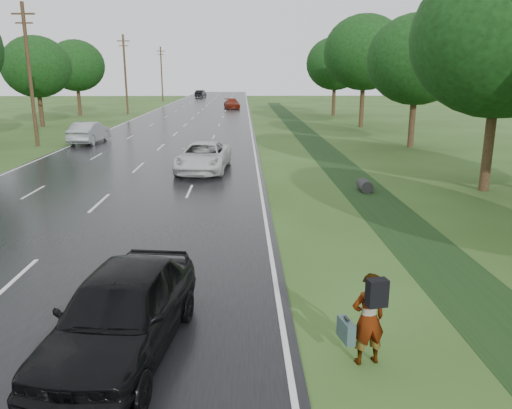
{
  "coord_description": "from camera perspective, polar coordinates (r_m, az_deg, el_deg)",
  "views": [
    {
      "loc": [
        5.94,
        -12.07,
        5.22
      ],
      "look_at": [
        6.33,
        2.78,
        1.3
      ],
      "focal_mm": 35.0,
      "sensor_mm": 36.0,
      "label": 1
    }
  ],
  "objects": [
    {
      "name": "utility_pole_distant",
      "position": [
        98.25,
        -10.74,
        14.51
      ],
      "size": [
        1.6,
        0.26,
        10.0
      ],
      "color": "#322114",
      "rests_on": "ground"
    },
    {
      "name": "tree_east_b",
      "position": [
        24.73,
        26.23,
        16.72
      ],
      "size": [
        7.6,
        7.6,
        10.11
      ],
      "color": "#322114",
      "rests_on": "ground"
    },
    {
      "name": "pedestrian",
      "position": [
        9.5,
        12.62,
        -12.52
      ],
      "size": [
        0.89,
        0.67,
        1.78
      ],
      "rotation": [
        0.0,
        0.0,
        3.35
      ],
      "color": "#A5998C",
      "rests_on": "ground"
    },
    {
      "name": "tree_west_d",
      "position": [
        54.9,
        -23.82,
        14.2
      ],
      "size": [
        6.6,
        6.6,
        8.8
      ],
      "color": "#322114",
      "rests_on": "ground"
    },
    {
      "name": "tree_west_f",
      "position": [
        68.3,
        -19.88,
        14.7
      ],
      "size": [
        7.0,
        7.0,
        9.29
      ],
      "color": "#322114",
      "rests_on": "ground"
    },
    {
      "name": "center_line",
      "position": [
        57.61,
        -7.54,
        9.5
      ],
      "size": [
        0.12,
        180.0,
        0.01
      ],
      "primitive_type": "cube",
      "color": "silver",
      "rests_on": "road"
    },
    {
      "name": "far_car_red",
      "position": [
        77.21,
        -2.78,
        11.45
      ],
      "size": [
        2.74,
        5.28,
        1.46
      ],
      "primitive_type": "imported",
      "rotation": [
        0.0,
        0.0,
        0.14
      ],
      "color": "maroon",
      "rests_on": "road"
    },
    {
      "name": "utility_pole_mid",
      "position": [
        40.04,
        -24.45,
        13.47
      ],
      "size": [
        1.6,
        0.26,
        10.0
      ],
      "color": "#322114",
      "rests_on": "ground"
    },
    {
      "name": "white_pickup",
      "position": [
        27.4,
        -6.04,
        5.43
      ],
      "size": [
        3.04,
        5.75,
        1.54
      ],
      "primitive_type": "imported",
      "rotation": [
        0.0,
        0.0,
        -0.09
      ],
      "color": "silver",
      "rests_on": "road"
    },
    {
      "name": "tree_east_c",
      "position": [
        38.11,
        17.91,
        15.47
      ],
      "size": [
        7.0,
        7.0,
        9.29
      ],
      "color": "#322114",
      "rests_on": "ground"
    },
    {
      "name": "edge_stripe_west",
      "position": [
        58.7,
        -14.19,
        9.27
      ],
      "size": [
        0.12,
        180.0,
        0.01
      ],
      "primitive_type": "cube",
      "color": "silver",
      "rests_on": "road"
    },
    {
      "name": "road",
      "position": [
        57.62,
        -7.54,
        9.47
      ],
      "size": [
        14.0,
        180.0,
        0.04
      ],
      "primitive_type": "cube",
      "color": "black",
      "rests_on": "ground"
    },
    {
      "name": "silver_sedan",
      "position": [
        40.56,
        -18.52,
        7.83
      ],
      "size": [
        2.06,
        5.0,
        1.61
      ],
      "primitive_type": "imported",
      "rotation": [
        0.0,
        0.0,
        3.07
      ],
      "color": "#93979B",
      "rests_on": "road"
    },
    {
      "name": "tree_east_f",
      "position": [
        65.12,
        9.04,
        15.61
      ],
      "size": [
        7.2,
        7.2,
        9.62
      ],
      "color": "#322114",
      "rests_on": "ground"
    },
    {
      "name": "edge_stripe_east",
      "position": [
        57.31,
        -0.72,
        9.59
      ],
      "size": [
        0.12,
        180.0,
        0.01
      ],
      "primitive_type": "cube",
      "color": "silver",
      "rests_on": "road"
    },
    {
      "name": "utility_pole_far",
      "position": [
        68.76,
        -14.71,
        14.29
      ],
      "size": [
        1.6,
        0.26,
        10.0
      ],
      "color": "#322114",
      "rests_on": "ground"
    },
    {
      "name": "dark_sedan",
      "position": [
        9.88,
        -15.15,
        -11.77
      ],
      "size": [
        2.66,
        5.22,
        1.7
      ],
      "primitive_type": "imported",
      "rotation": [
        0.0,
        0.0,
        -0.13
      ],
      "color": "black",
      "rests_on": "road"
    },
    {
      "name": "drainage_ditch",
      "position": [
        31.71,
        8.63,
        5.2
      ],
      "size": [
        2.2,
        120.0,
        0.56
      ],
      "color": "black",
      "rests_on": "ground"
    },
    {
      "name": "tree_east_d",
      "position": [
        51.5,
        12.31,
        16.6
      ],
      "size": [
        8.0,
        8.0,
        10.76
      ],
      "color": "#322114",
      "rests_on": "ground"
    },
    {
      "name": "ground",
      "position": [
        14.43,
        -25.96,
        -8.0
      ],
      "size": [
        220.0,
        220.0,
        0.0
      ],
      "primitive_type": "plane",
      "color": "#2F4819",
      "rests_on": "ground"
    },
    {
      "name": "far_car_dark",
      "position": [
        113.52,
        -6.35,
        12.47
      ],
      "size": [
        2.32,
        4.97,
        1.58
      ],
      "primitive_type": "imported",
      "rotation": [
        0.0,
        0.0,
        3.0
      ],
      "color": "black",
      "rests_on": "road"
    }
  ]
}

